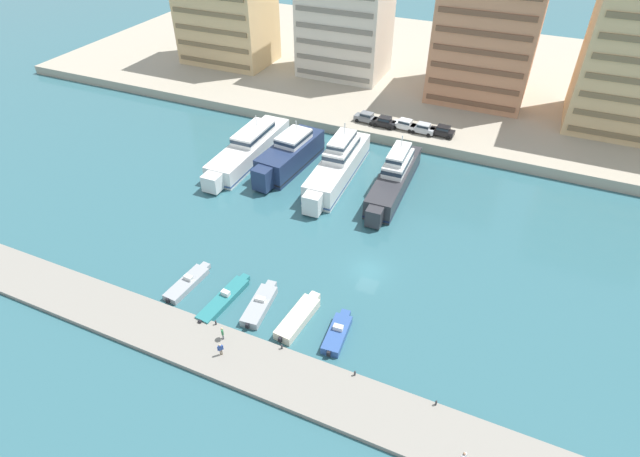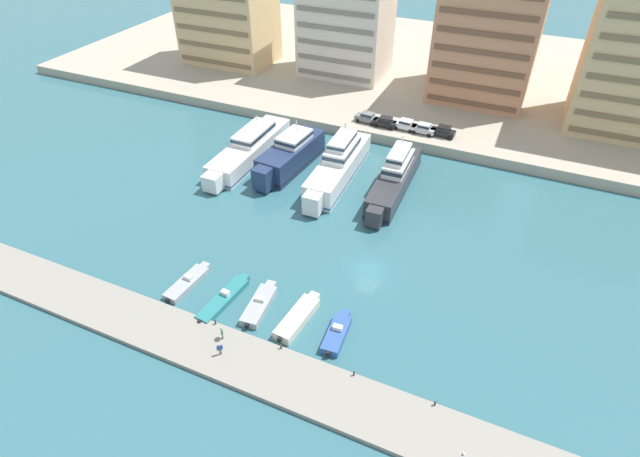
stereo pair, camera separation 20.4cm
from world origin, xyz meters
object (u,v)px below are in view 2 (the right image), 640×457
Objects in this scene: car_white_mid_left at (405,124)px; motorboat_grey_far_left at (188,282)px; pedestrian_far_side at (220,348)px; yacht_white_far_left at (250,148)px; yacht_charcoal_center_left at (395,177)px; car_black_center at (443,131)px; yacht_white_mid_left at (338,165)px; car_black_left at (385,122)px; car_grey_far_left at (367,117)px; pedestrian_near_edge at (222,332)px; motorboat_grey_mid_left at (260,304)px; car_silver_center_left at (424,128)px; motorboat_cream_center_left at (298,317)px; motorboat_teal_left at (224,299)px; motorboat_blue_center at (337,333)px; yacht_navy_left at (290,155)px.

motorboat_grey_far_left is at bearing -105.59° from car_white_mid_left.
car_white_mid_left reaches higher than pedestrian_far_side.
yacht_white_far_left is 1.11× the size of yacht_charcoal_center_left.
motorboat_grey_far_left is 1.73× the size of car_black_center.
yacht_white_mid_left reaches higher than car_black_left.
car_black_center is at bearing 1.08° from car_grey_far_left.
yacht_white_mid_left is 8.86m from yacht_charcoal_center_left.
car_white_mid_left is 2.52× the size of pedestrian_near_edge.
motorboat_grey_mid_left is 1.70× the size of car_white_mid_left.
motorboat_grey_far_left is at bearing -109.39° from car_silver_center_left.
car_silver_center_left is at bearing 81.54° from pedestrian_near_edge.
car_black_left is (3.48, -0.39, 0.00)m from car_grey_far_left.
motorboat_cream_center_left is at bearing -88.03° from car_white_mid_left.
motorboat_teal_left is 1.37× the size of motorboat_blue_center.
yacht_white_mid_left is 16.74m from car_grey_far_left.
pedestrian_far_side is (0.15, -52.71, -1.29)m from car_black_left.
motorboat_grey_far_left is at bearing 174.61° from motorboat_teal_left.
motorboat_grey_mid_left is at bearing 179.56° from motorboat_cream_center_left.
motorboat_blue_center reaches higher than motorboat_cream_center_left.
motorboat_blue_center is at bearing 2.21° from motorboat_teal_left.
motorboat_teal_left is 5.47× the size of pedestrian_far_side.
yacht_white_mid_left is 5.11× the size of car_grey_far_left.
yacht_white_mid_left reaches higher than yacht_charcoal_center_left.
yacht_navy_left reaches higher than motorboat_grey_far_left.
yacht_white_far_left is 1.34× the size of yacht_navy_left.
car_white_mid_left reaches higher than motorboat_blue_center.
yacht_white_mid_left reaches higher than pedestrian_near_edge.
yacht_white_mid_left reaches higher than yacht_navy_left.
motorboat_grey_far_left is 47.63m from car_white_mid_left.
yacht_white_mid_left is at bearing -85.13° from car_grey_far_left.
yacht_navy_left is at bearing -140.01° from car_black_center.
motorboat_blue_center is at bearing -86.25° from car_silver_center_left.
motorboat_grey_far_left is 9.57m from motorboat_grey_mid_left.
car_white_mid_left is (13.81, 16.88, 0.50)m from yacht_navy_left.
yacht_charcoal_center_left is at bearing 70.40° from motorboat_teal_left.
yacht_white_mid_left is 5.19× the size of car_silver_center_left.
motorboat_blue_center is 1.49× the size of car_white_mid_left.
yacht_charcoal_center_left reaches higher than motorboat_cream_center_left.
car_black_left and car_white_mid_left have the same top height.
car_white_mid_left is (-3.25, 16.30, 0.59)m from yacht_charcoal_center_left.
yacht_navy_left is 2.37× the size of motorboat_grey_mid_left.
motorboat_grey_far_left is at bearing -101.51° from car_black_left.
car_silver_center_left reaches higher than motorboat_grey_mid_left.
motorboat_blue_center is (13.70, 0.53, 0.10)m from motorboat_teal_left.
car_grey_far_left and car_black_center have the same top height.
pedestrian_near_edge is (16.90, -34.45, -0.28)m from yacht_white_far_left.
yacht_charcoal_center_left is 35.81m from pedestrian_near_edge.
yacht_white_mid_left reaches higher than motorboat_grey_far_left.
yacht_white_far_left is 3.17× the size of motorboat_grey_mid_left.
motorboat_blue_center is at bearing 37.22° from pedestrian_far_side.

